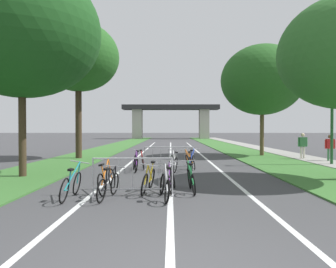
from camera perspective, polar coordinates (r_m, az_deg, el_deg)
name	(u,v)px	position (r m, az deg, el deg)	size (l,w,h in m)	color
grass_verge_left	(114,147)	(31.80, -9.88, -2.38)	(3.44, 67.26, 0.05)	#386B2D
grass_verge_right	(227,147)	(31.79, 10.88, -2.39)	(3.44, 67.26, 0.05)	#386B2D
sidewalk_path_right	(254,147)	(32.38, 15.54, -2.32)	(1.92, 67.26, 0.08)	gray
lane_stripe_center	(171,153)	(23.23, 0.49, -3.63)	(0.14, 38.91, 0.01)	silver
lane_stripe_right_lane	(200,154)	(23.34, 5.92, -3.61)	(0.14, 38.91, 0.01)	silver
lane_stripe_left_lane	(141,153)	(23.34, -4.94, -3.61)	(0.14, 38.91, 0.01)	silver
overpass_bridge	(171,115)	(59.35, 0.50, 3.52)	(18.40, 3.62, 6.47)	#2D2D30
tree_left_oak_mid	(22,31)	(13.46, -25.45, 16.77)	(5.91, 5.91, 8.05)	#3D2D1E
tree_left_pine_near	(78,57)	(20.35, -16.26, 13.48)	(5.01, 5.01, 8.44)	#3D2D1E
tree_right_maple_mid	(262,80)	(22.29, 17.02, 9.51)	(5.61, 5.61, 7.58)	brown
lamppost_with_sign	(332,93)	(17.72, 28.11, 6.64)	(0.56, 0.32, 6.24)	#1E4C23
crowd_barrier_nearest	(133,177)	(8.65, -6.54, -7.87)	(2.26, 0.53, 1.05)	#ADADB2
crowd_barrier_second	(169,158)	(13.92, 0.18, -4.54)	(2.26, 0.55, 1.05)	#ADADB2
bicycle_purple_0	(136,163)	(13.60, -6.02, -5.30)	(0.48, 1.72, 0.94)	black
bicycle_orange_1	(190,161)	(14.49, 4.07, -4.99)	(0.69, 1.68, 0.93)	black
bicycle_black_2	(109,185)	(8.37, -10.94, -9.33)	(0.55, 1.61, 0.85)	black
bicycle_white_3	(173,163)	(13.46, 0.97, -5.32)	(0.49, 1.75, 0.94)	black
bicycle_teal_4	(71,185)	(8.58, -17.46, -8.98)	(0.53, 1.70, 0.98)	black
bicycle_yellow_5	(149,180)	(9.04, -3.62, -8.54)	(0.43, 1.68, 0.90)	black
bicycle_blue_6	(191,162)	(13.57, 4.27, -5.28)	(0.66, 1.67, 1.00)	black
bicycle_silver_7	(165,186)	(8.18, -0.59, -9.59)	(0.55, 1.68, 0.93)	black
bicycle_green_8	(191,180)	(9.10, 4.33, -8.52)	(0.43, 1.57, 0.90)	black
bicycle_red_9	(143,161)	(14.34, -4.68, -5.03)	(0.53, 1.63, 0.92)	black
bicycle_purple_10	(171,180)	(9.17, 0.52, -8.48)	(0.54, 1.62, 0.86)	black
bicycle_orange_11	(107,180)	(9.17, -11.27, -8.36)	(0.50, 1.72, 0.98)	black
pedestrian_waiting	(330,145)	(19.40, 27.77, -1.89)	(0.56, 0.28, 1.53)	#33723F
pedestrian_pushing_bike	(303,144)	(20.20, 23.65, -1.63)	(0.58, 0.29, 1.60)	beige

